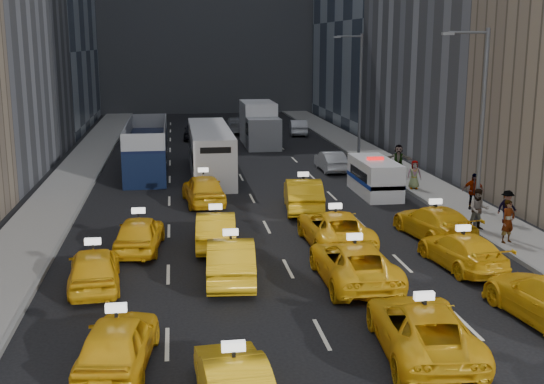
{
  "coord_description": "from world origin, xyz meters",
  "views": [
    {
      "loc": [
        -4.11,
        -16.24,
        8.4
      ],
      "look_at": [
        0.03,
        12.49,
        2.0
      ],
      "focal_mm": 45.0,
      "sensor_mm": 36.0,
      "label": 1
    }
  ],
  "objects_px": {
    "box_truck": "(259,124)",
    "city_bus": "(210,152)",
    "double_decker": "(147,148)",
    "pedestrian_0": "(508,221)",
    "nypd_van": "(375,178)"
  },
  "relations": [
    {
      "from": "box_truck",
      "to": "double_decker",
      "type": "bearing_deg",
      "value": -130.78
    },
    {
      "from": "double_decker",
      "to": "box_truck",
      "type": "distance_m",
      "value": 14.14
    },
    {
      "from": "pedestrian_0",
      "to": "box_truck",
      "type": "bearing_deg",
      "value": 81.24
    },
    {
      "from": "nypd_van",
      "to": "box_truck",
      "type": "bearing_deg",
      "value": 101.32
    },
    {
      "from": "city_bus",
      "to": "pedestrian_0",
      "type": "height_order",
      "value": "city_bus"
    },
    {
      "from": "double_decker",
      "to": "city_bus",
      "type": "relative_size",
      "value": 0.93
    },
    {
      "from": "nypd_van",
      "to": "pedestrian_0",
      "type": "xyz_separation_m",
      "value": [
        2.67,
        -10.4,
        0.11
      ]
    },
    {
      "from": "double_decker",
      "to": "box_truck",
      "type": "bearing_deg",
      "value": 52.47
    },
    {
      "from": "double_decker",
      "to": "nypd_van",
      "type": "bearing_deg",
      "value": -32.76
    },
    {
      "from": "box_truck",
      "to": "city_bus",
      "type": "bearing_deg",
      "value": -113.12
    },
    {
      "from": "double_decker",
      "to": "pedestrian_0",
      "type": "xyz_separation_m",
      "value": [
        15.53,
        -19.01,
        -0.53
      ]
    },
    {
      "from": "city_bus",
      "to": "pedestrian_0",
      "type": "bearing_deg",
      "value": -50.41
    },
    {
      "from": "double_decker",
      "to": "city_bus",
      "type": "xyz_separation_m",
      "value": [
        4.05,
        -1.43,
        -0.09
      ]
    },
    {
      "from": "city_bus",
      "to": "box_truck",
      "type": "distance_m",
      "value": 13.37
    },
    {
      "from": "pedestrian_0",
      "to": "nypd_van",
      "type": "bearing_deg",
      "value": 83.02
    }
  ]
}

